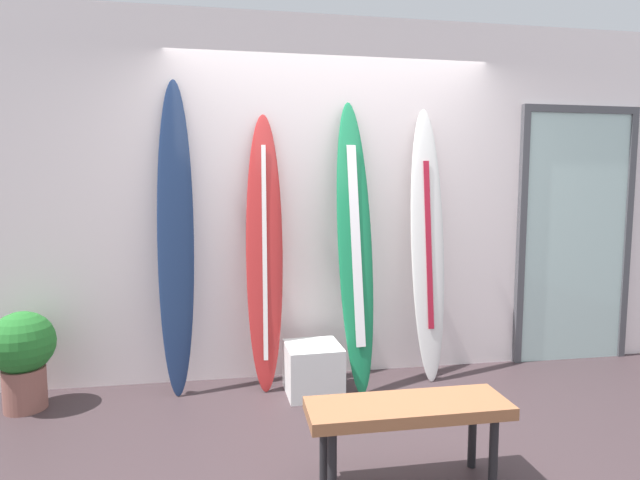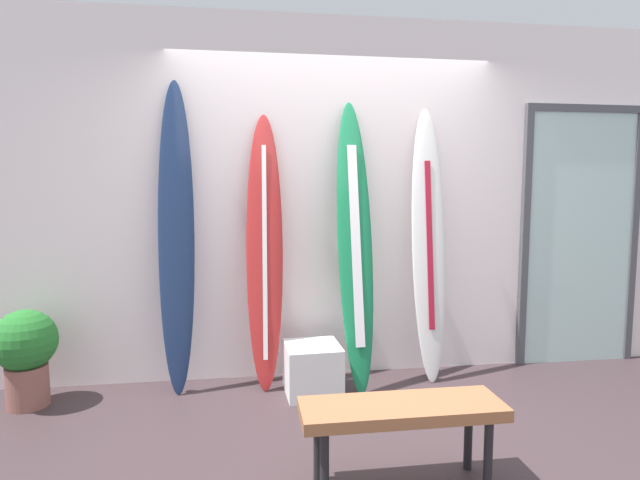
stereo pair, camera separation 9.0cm
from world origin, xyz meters
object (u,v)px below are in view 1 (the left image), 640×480
(display_block_left, at_px, (313,369))
(surfboard_navy, at_px, (176,240))
(surfboard_crimson, at_px, (264,252))
(bench, at_px, (408,414))
(surfboard_ivory, at_px, (428,247))
(surfboard_emerald, at_px, (355,244))
(glass_door, at_px, (575,232))
(potted_plant, at_px, (23,353))

(display_block_left, bearing_deg, surfboard_navy, 167.19)
(surfboard_crimson, xyz_separation_m, bench, (0.62, -1.43, -0.64))
(surfboard_ivory, height_order, display_block_left, surfboard_ivory)
(surfboard_emerald, height_order, surfboard_ivory, surfboard_emerald)
(surfboard_crimson, bearing_deg, surfboard_navy, 178.58)
(glass_door, relative_size, bench, 2.15)
(glass_door, distance_m, bench, 2.69)
(surfboard_ivory, relative_size, glass_door, 0.97)
(surfboard_ivory, distance_m, potted_plant, 2.96)
(surfboard_ivory, bearing_deg, surfboard_navy, 179.06)
(surfboard_emerald, height_order, glass_door, glass_door)
(glass_door, bearing_deg, surfboard_ivory, -172.67)
(surfboard_ivory, distance_m, glass_door, 1.41)
(surfboard_emerald, distance_m, potted_plant, 2.39)
(surfboard_navy, distance_m, display_block_left, 1.37)
(glass_door, bearing_deg, surfboard_navy, -177.42)
(surfboard_navy, height_order, display_block_left, surfboard_navy)
(surfboard_ivory, bearing_deg, display_block_left, -168.55)
(surfboard_ivory, xyz_separation_m, display_block_left, (-0.93, -0.19, -0.86))
(surfboard_ivory, distance_m, display_block_left, 1.28)
(surfboard_emerald, xyz_separation_m, bench, (-0.05, -1.33, -0.70))
(surfboard_ivory, bearing_deg, surfboard_emerald, -172.39)
(display_block_left, distance_m, potted_plant, 1.97)
(display_block_left, xyz_separation_m, glass_door, (2.33, 0.37, 0.94))
(surfboard_navy, relative_size, surfboard_crimson, 1.11)
(potted_plant, bearing_deg, surfboard_navy, 9.31)
(surfboard_crimson, xyz_separation_m, potted_plant, (-1.63, -0.15, -0.63))
(surfboard_crimson, distance_m, potted_plant, 1.75)
(surfboard_crimson, xyz_separation_m, glass_door, (2.66, 0.16, 0.10))
(glass_door, xyz_separation_m, potted_plant, (-4.29, -0.31, -0.73))
(surfboard_emerald, xyz_separation_m, display_block_left, (-0.33, -0.11, -0.89))
(potted_plant, bearing_deg, display_block_left, -1.65)
(surfboard_ivory, height_order, bench, surfboard_ivory)
(surfboard_navy, height_order, surfboard_ivory, surfboard_navy)
(surfboard_crimson, height_order, bench, surfboard_crimson)
(surfboard_emerald, relative_size, display_block_left, 5.25)
(surfboard_navy, relative_size, surfboard_ivory, 1.08)
(surfboard_emerald, height_order, display_block_left, surfboard_emerald)
(surfboard_emerald, relative_size, potted_plant, 3.20)
(surfboard_crimson, distance_m, surfboard_emerald, 0.67)
(surfboard_crimson, distance_m, surfboard_ivory, 1.26)
(glass_door, bearing_deg, display_block_left, -171.01)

